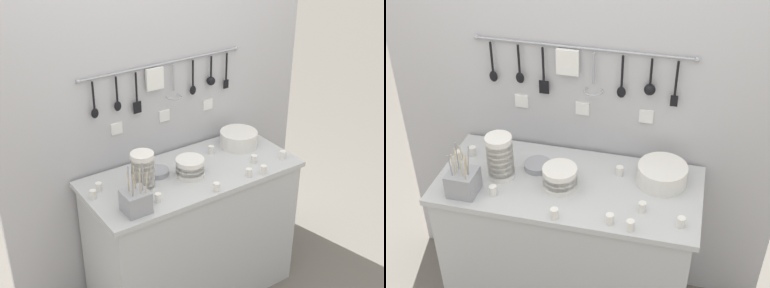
{
  "view_description": "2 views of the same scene",
  "coord_description": "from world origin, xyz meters",
  "views": [
    {
      "loc": [
        -1.51,
        -2.28,
        2.51
      ],
      "look_at": [
        0.01,
        0.01,
        1.08
      ],
      "focal_mm": 50.0,
      "sensor_mm": 36.0,
      "label": 1
    },
    {
      "loc": [
        0.52,
        -1.97,
        2.56
      ],
      "look_at": [
        0.05,
        -0.02,
        1.16
      ],
      "focal_mm": 50.0,
      "sensor_mm": 36.0,
      "label": 2
    }
  ],
  "objects": [
    {
      "name": "cup_front_left",
      "position": [
        -0.0,
        -0.25,
        0.93
      ],
      "size": [
        0.04,
        0.04,
        0.05
      ],
      "color": "silver",
      "rests_on": "counter"
    },
    {
      "name": "steel_mixing_bowl",
      "position": [
        -0.18,
        0.08,
        0.92
      ],
      "size": [
        0.14,
        0.14,
        0.03
      ],
      "color": "#93969E",
      "rests_on": "counter"
    },
    {
      "name": "cup_edge_near",
      "position": [
        0.38,
        -0.12,
        0.93
      ],
      "size": [
        0.04,
        0.04,
        0.05
      ],
      "color": "silver",
      "rests_on": "counter"
    },
    {
      "name": "cup_mid_row",
      "position": [
        -0.55,
        0.11,
        0.93
      ],
      "size": [
        0.04,
        0.04,
        0.05
      ],
      "color": "silver",
      "rests_on": "counter"
    },
    {
      "name": "cup_centre",
      "position": [
        -0.33,
        -0.17,
        0.93
      ],
      "size": [
        0.04,
        0.04,
        0.05
      ],
      "color": "silver",
      "rests_on": "counter"
    },
    {
      "name": "plate_stack",
      "position": [
        0.44,
        0.12,
        0.96
      ],
      "size": [
        0.24,
        0.24,
        0.1
      ],
      "color": "silver",
      "rests_on": "counter"
    },
    {
      "name": "cup_front_right",
      "position": [
        0.34,
        -0.25,
        0.93
      ],
      "size": [
        0.04,
        0.04,
        0.05
      ],
      "color": "silver",
      "rests_on": "counter"
    },
    {
      "name": "bowl_stack_wide_centre",
      "position": [
        -0.03,
        -0.03,
        0.96
      ],
      "size": [
        0.17,
        0.17,
        0.11
      ],
      "color": "silver",
      "rests_on": "counter"
    },
    {
      "name": "cup_by_caddy",
      "position": [
        0.23,
        0.12,
        0.93
      ],
      "size": [
        0.04,
        0.04,
        0.05
      ],
      "color": "silver",
      "rests_on": "counter"
    },
    {
      "name": "cup_back_left",
      "position": [
        0.56,
        -0.18,
        0.93
      ],
      "size": [
        0.04,
        0.04,
        0.05
      ],
      "color": "silver",
      "rests_on": "counter"
    },
    {
      "name": "counter",
      "position": [
        0.0,
        0.0,
        0.46
      ],
      "size": [
        1.3,
        0.58,
        0.91
      ],
      "color": "#B7BABC",
      "rests_on": "ground"
    },
    {
      "name": "cup_back_right",
      "position": [
        -0.6,
        0.06,
        0.93
      ],
      "size": [
        0.04,
        0.04,
        0.05
      ],
      "color": "silver",
      "rests_on": "counter"
    },
    {
      "name": "cutlery_caddy",
      "position": [
        -0.47,
        -0.18,
        0.97
      ],
      "size": [
        0.13,
        0.13,
        0.27
      ],
      "color": "#93969E",
      "rests_on": "counter"
    },
    {
      "name": "back_wall",
      "position": [
        0.0,
        0.32,
        1.0
      ],
      "size": [
        2.1,
        0.11,
        2.0
      ],
      "color": "#B2B2B7",
      "rests_on": "ground"
    },
    {
      "name": "cup_edge_far",
      "position": [
        0.25,
        -0.23,
        0.93
      ],
      "size": [
        0.04,
        0.04,
        0.05
      ],
      "color": "silver",
      "rests_on": "counter"
    },
    {
      "name": "bowl_stack_nested_right",
      "position": [
        -0.34,
        -0.02,
        1.03
      ],
      "size": [
        0.13,
        0.13,
        0.24
      ],
      "color": "silver",
      "rests_on": "counter"
    }
  ]
}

